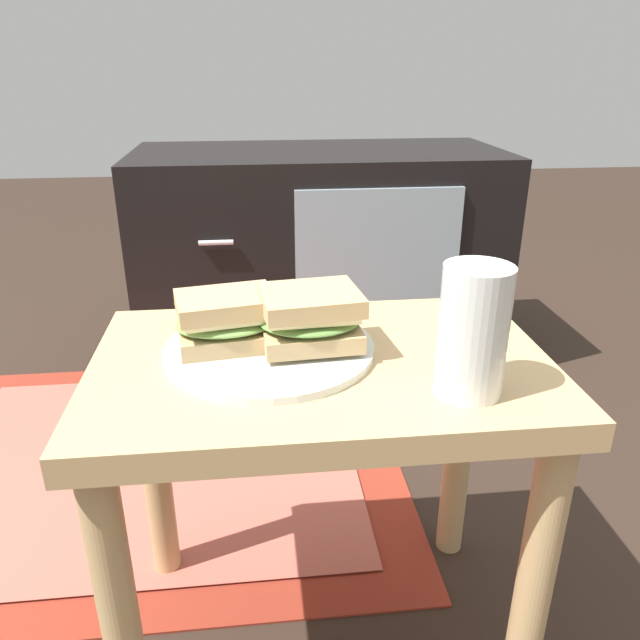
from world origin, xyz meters
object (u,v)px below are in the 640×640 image
object	(u,v)px
tv_cabinet	(319,257)
sandwich_front	(227,320)
beer_glass	(473,333)
plate	(270,349)
sandwich_back	(310,317)

from	to	relation	value
tv_cabinet	sandwich_front	bearing A→B (deg)	-103.09
beer_glass	sandwich_front	bearing A→B (deg)	154.03
plate	sandwich_front	xyz separation A→B (m)	(-0.05, 0.01, 0.04)
sandwich_front	tv_cabinet	bearing A→B (deg)	76.91
plate	sandwich_front	size ratio (longest dim) A/B	1.90
plate	tv_cabinet	bearing A→B (deg)	80.01
tv_cabinet	beer_glass	distance (m)	1.08
tv_cabinet	sandwich_back	xyz separation A→B (m)	(-0.11, -0.93, 0.22)
plate	sandwich_front	bearing A→B (deg)	171.53
tv_cabinet	sandwich_front	distance (m)	0.97
sandwich_back	beer_glass	bearing A→B (deg)	-34.91
tv_cabinet	plate	xyz separation A→B (m)	(-0.16, -0.93, 0.17)
tv_cabinet	beer_glass	size ratio (longest dim) A/B	6.62
plate	sandwich_front	world-z (taller)	sandwich_front
sandwich_back	beer_glass	distance (m)	0.20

